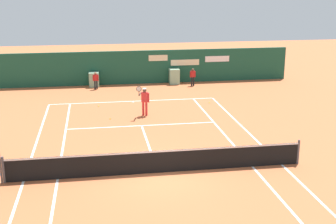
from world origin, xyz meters
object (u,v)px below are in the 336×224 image
tennis_ball_near_service_line (209,103)px  player_on_baseline (144,99)px  ball_kid_centre_post (193,76)px  ball_kid_left_post (96,79)px  tennis_ball_mid_court (99,106)px  tennis_ball_by_sideline (110,119)px

tennis_ball_near_service_line → player_on_baseline: bearing=-154.1°
ball_kid_centre_post → ball_kid_left_post: ball_kid_centre_post is taller
player_on_baseline → ball_kid_centre_post: bearing=-105.7°
ball_kid_left_post → tennis_ball_mid_court: size_ratio=18.30×
ball_kid_centre_post → tennis_ball_mid_court: ball_kid_centre_post is taller
ball_kid_centre_post → tennis_ball_by_sideline: ball_kid_centre_post is taller
ball_kid_left_post → tennis_ball_mid_court: bearing=88.0°
player_on_baseline → tennis_ball_near_service_line: 4.97m
player_on_baseline → ball_kid_left_post: 7.75m
tennis_ball_mid_court → tennis_ball_by_sideline: (0.60, -2.88, 0.00)m
ball_kid_centre_post → ball_kid_left_post: 7.10m
tennis_ball_mid_court → tennis_ball_near_service_line: same height
ball_kid_left_post → tennis_ball_near_service_line: ball_kid_left_post is taller
tennis_ball_near_service_line → ball_kid_left_post: bearing=144.1°
tennis_ball_near_service_line → tennis_ball_mid_court: bearing=177.4°
ball_kid_left_post → tennis_ball_mid_court: 4.87m
player_on_baseline → ball_kid_centre_post: size_ratio=1.41×
ball_kid_centre_post → tennis_ball_near_service_line: bearing=85.1°
tennis_ball_mid_court → tennis_ball_near_service_line: size_ratio=1.00×
ball_kid_left_post → tennis_ball_near_service_line: (7.09, -5.13, -0.68)m
ball_kid_centre_post → tennis_ball_by_sideline: size_ratio=19.25×
tennis_ball_mid_court → tennis_ball_by_sideline: size_ratio=1.00×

